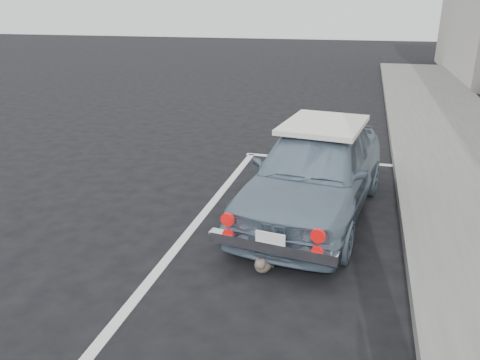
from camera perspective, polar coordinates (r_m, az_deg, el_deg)
The scene contains 4 objects.
pline_front at distance 9.16m, azimuth 9.99°, elevation 2.42°, with size 3.00×0.12×0.01m, color silver.
pline_side at distance 6.25m, azimuth -6.15°, elevation -6.22°, with size 0.12×7.00×0.01m, color silver.
retro_coupe at distance 6.59m, azimuth 9.14°, elevation 1.19°, with size 2.02×3.95×1.29m.
cat at distance 5.31m, azimuth 2.89°, elevation -10.02°, with size 0.22×0.46×0.24m.
Camera 1 is at (1.17, -2.19, 2.81)m, focal length 35.00 mm.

